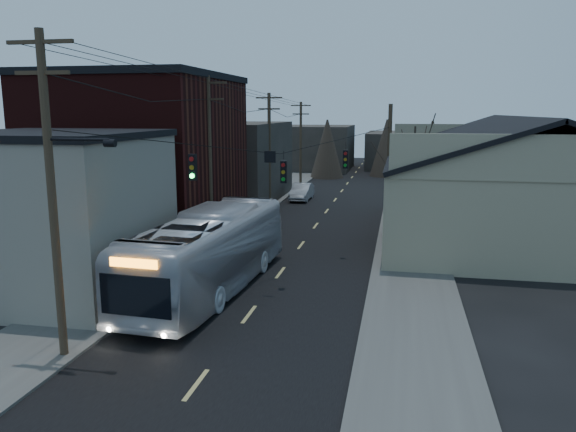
% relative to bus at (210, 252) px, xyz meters
% --- Properties ---
extents(ground, '(160.00, 160.00, 0.00)m').
position_rel_bus_xyz_m(ground, '(2.50, -10.57, -1.82)').
color(ground, black).
rests_on(ground, ground).
extents(road_surface, '(9.00, 110.00, 0.02)m').
position_rel_bus_xyz_m(road_surface, '(2.50, 19.43, -1.81)').
color(road_surface, black).
rests_on(road_surface, ground).
extents(sidewalk_left, '(4.00, 110.00, 0.12)m').
position_rel_bus_xyz_m(sidewalk_left, '(-4.00, 19.43, -1.76)').
color(sidewalk_left, '#474744').
rests_on(sidewalk_left, ground).
extents(sidewalk_right, '(4.00, 110.00, 0.12)m').
position_rel_bus_xyz_m(sidewalk_right, '(9.00, 19.43, -1.76)').
color(sidewalk_right, '#474744').
rests_on(sidewalk_right, ground).
extents(building_clapboard, '(8.00, 8.00, 7.00)m').
position_rel_bus_xyz_m(building_clapboard, '(-6.50, -1.57, 1.68)').
color(building_clapboard, slate).
rests_on(building_clapboard, ground).
extents(building_brick, '(10.00, 12.00, 10.00)m').
position_rel_bus_xyz_m(building_brick, '(-7.50, 9.43, 3.18)').
color(building_brick, black).
rests_on(building_brick, ground).
extents(building_left_far, '(9.00, 14.00, 7.00)m').
position_rel_bus_xyz_m(building_left_far, '(-7.00, 25.43, 1.68)').
color(building_left_far, '#2E2924').
rests_on(building_left_far, ground).
extents(warehouse, '(16.16, 20.60, 7.73)m').
position_rel_bus_xyz_m(warehouse, '(15.50, 14.43, 0.88)').
color(warehouse, gray).
rests_on(warehouse, ground).
extents(building_far_left, '(10.00, 12.00, 6.00)m').
position_rel_bus_xyz_m(building_far_left, '(-3.50, 54.43, 1.18)').
color(building_far_left, '#2E2924').
rests_on(building_far_left, ground).
extents(building_far_right, '(12.00, 14.00, 5.00)m').
position_rel_bus_xyz_m(building_far_right, '(9.50, 59.43, 0.68)').
color(building_far_right, '#2E2924').
rests_on(building_far_right, ground).
extents(bare_tree, '(0.40, 0.40, 7.20)m').
position_rel_bus_xyz_m(bare_tree, '(9.00, 9.43, 1.78)').
color(bare_tree, black).
rests_on(bare_tree, ground).
extents(utility_lines, '(11.24, 45.28, 10.50)m').
position_rel_bus_xyz_m(utility_lines, '(-0.61, 13.57, 3.13)').
color(utility_lines, '#382B1E').
rests_on(utility_lines, ground).
extents(bus, '(3.91, 13.25, 3.64)m').
position_rel_bus_xyz_m(bus, '(0.00, 0.00, 0.00)').
color(bus, '#B3B6BF').
rests_on(bus, ground).
extents(parked_car, '(1.65, 4.62, 1.52)m').
position_rel_bus_xyz_m(parked_car, '(-0.50, 26.75, -1.06)').
color(parked_car, '#9C9DA3').
rests_on(parked_car, ground).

